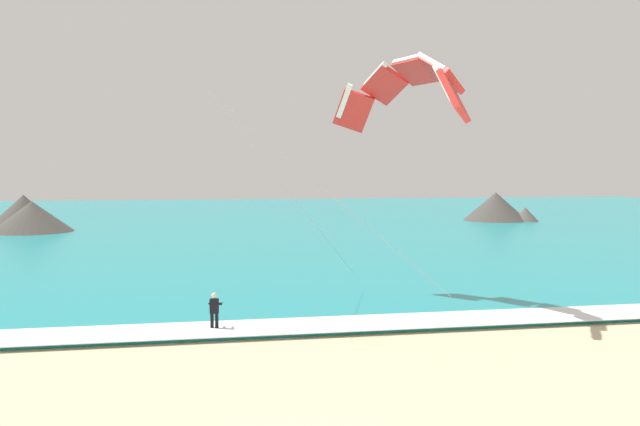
{
  "coord_description": "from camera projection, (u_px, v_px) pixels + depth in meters",
  "views": [
    {
      "loc": [
        -1.89,
        -11.92,
        6.61
      ],
      "look_at": [
        3.07,
        16.5,
        4.69
      ],
      "focal_mm": 35.26,
      "sensor_mm": 36.0,
      "label": 1
    }
  ],
  "objects": [
    {
      "name": "kite_primary",
      "position": [
        406.0,
        87.0,
        29.98
      ],
      "size": [
        11.34,
        8.95,
        10.86
      ],
      "color": "red"
    },
    {
      "name": "headland_right",
      "position": [
        497.0,
        209.0,
        81.9
      ],
      "size": [
        9.37,
        8.94,
        3.88
      ],
      "color": "#56514C",
      "rests_on": "ground"
    },
    {
      "name": "headland_left",
      "position": [
        25.0,
        216.0,
        67.28
      ],
      "size": [
        11.82,
        10.55,
        4.07
      ],
      "color": "#665B51",
      "rests_on": "ground"
    },
    {
      "name": "kitesurfer",
      "position": [
        214.0,
        311.0,
        25.54
      ],
      "size": [
        0.61,
        0.61,
        1.69
      ],
      "color": "black",
      "rests_on": "ground"
    },
    {
      "name": "sea",
      "position": [
        225.0,
        220.0,
        83.74
      ],
      "size": [
        200.0,
        120.0,
        0.2
      ],
      "primitive_type": "cube",
      "color": "teal",
      "rests_on": "ground"
    },
    {
      "name": "surf_foam",
      "position": [
        259.0,
        327.0,
        25.74
      ],
      "size": [
        200.0,
        2.68,
        0.04
      ],
      "primitive_type": "cube",
      "color": "white",
      "rests_on": "sea"
    },
    {
      "name": "surfboard",
      "position": [
        215.0,
        333.0,
        25.58
      ],
      "size": [
        0.79,
        1.47,
        0.09
      ],
      "color": "yellow",
      "rests_on": "ground"
    }
  ]
}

